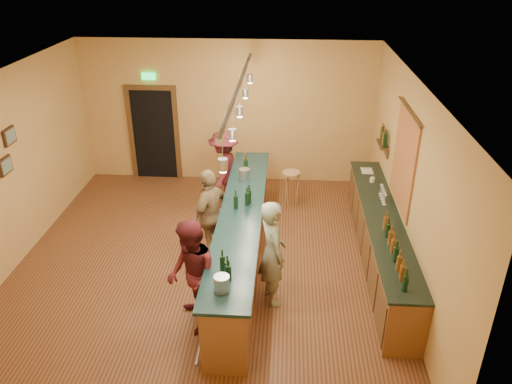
# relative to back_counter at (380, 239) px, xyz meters

# --- Properties ---
(floor) EXTENTS (7.00, 7.00, 0.00)m
(floor) POSITION_rel_back_counter_xyz_m (-2.97, -0.18, -0.49)
(floor) COLOR #512917
(floor) RESTS_ON ground
(ceiling) EXTENTS (6.50, 7.00, 0.02)m
(ceiling) POSITION_rel_back_counter_xyz_m (-2.97, -0.18, 2.71)
(ceiling) COLOR silver
(ceiling) RESTS_ON wall_back
(wall_back) EXTENTS (6.50, 0.02, 3.20)m
(wall_back) POSITION_rel_back_counter_xyz_m (-2.97, 3.32, 1.11)
(wall_back) COLOR #C78B4A
(wall_back) RESTS_ON floor
(wall_front) EXTENTS (6.50, 0.02, 3.20)m
(wall_front) POSITION_rel_back_counter_xyz_m (-2.97, -3.68, 1.11)
(wall_front) COLOR #C78B4A
(wall_front) RESTS_ON floor
(wall_left) EXTENTS (0.02, 7.00, 3.20)m
(wall_left) POSITION_rel_back_counter_xyz_m (-6.22, -0.18, 1.11)
(wall_left) COLOR #C78B4A
(wall_left) RESTS_ON floor
(wall_right) EXTENTS (0.02, 7.00, 3.20)m
(wall_right) POSITION_rel_back_counter_xyz_m (0.28, -0.18, 1.11)
(wall_right) COLOR #C78B4A
(wall_right) RESTS_ON floor
(doorway) EXTENTS (1.15, 0.09, 2.48)m
(doorway) POSITION_rel_back_counter_xyz_m (-4.67, 3.30, 0.64)
(doorway) COLOR black
(doorway) RESTS_ON wall_back
(tapestry) EXTENTS (0.03, 1.40, 1.60)m
(tapestry) POSITION_rel_back_counter_xyz_m (0.26, 0.22, 1.36)
(tapestry) COLOR maroon
(tapestry) RESTS_ON wall_right
(bottle_shelf) EXTENTS (0.17, 0.55, 0.54)m
(bottle_shelf) POSITION_rel_back_counter_xyz_m (0.20, 1.72, 1.18)
(bottle_shelf) COLOR #4B3116
(bottle_shelf) RESTS_ON wall_right
(back_counter) EXTENTS (0.60, 4.55, 1.27)m
(back_counter) POSITION_rel_back_counter_xyz_m (0.00, 0.00, 0.00)
(back_counter) COLOR brown
(back_counter) RESTS_ON floor
(tasting_bar) EXTENTS (0.73, 5.10, 1.38)m
(tasting_bar) POSITION_rel_back_counter_xyz_m (-2.35, -0.18, 0.12)
(tasting_bar) COLOR brown
(tasting_bar) RESTS_ON floor
(pendant_track) EXTENTS (0.11, 4.60, 0.50)m
(pendant_track) POSITION_rel_back_counter_xyz_m (-2.35, -0.18, 2.50)
(pendant_track) COLOR silver
(pendant_track) RESTS_ON ceiling
(bartender) EXTENTS (0.60, 0.73, 1.71)m
(bartender) POSITION_rel_back_counter_xyz_m (-1.80, -1.09, 0.37)
(bartender) COLOR gray
(bartender) RESTS_ON floor
(customer_a) EXTENTS (0.91, 1.01, 1.70)m
(customer_a) POSITION_rel_back_counter_xyz_m (-2.90, -1.74, 0.36)
(customer_a) COLOR #59191E
(customer_a) RESTS_ON floor
(customer_b) EXTENTS (0.76, 1.06, 1.67)m
(customer_b) POSITION_rel_back_counter_xyz_m (-2.90, 0.03, 0.35)
(customer_b) COLOR #997A51
(customer_b) RESTS_ON floor
(customer_c) EXTENTS (0.72, 1.12, 1.64)m
(customer_c) POSITION_rel_back_counter_xyz_m (-2.91, 1.97, 0.34)
(customer_c) COLOR #59191E
(customer_c) RESTS_ON floor
(bar_stool) EXTENTS (0.38, 0.38, 0.78)m
(bar_stool) POSITION_rel_back_counter_xyz_m (-1.53, 2.02, 0.15)
(bar_stool) COLOR olive
(bar_stool) RESTS_ON floor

